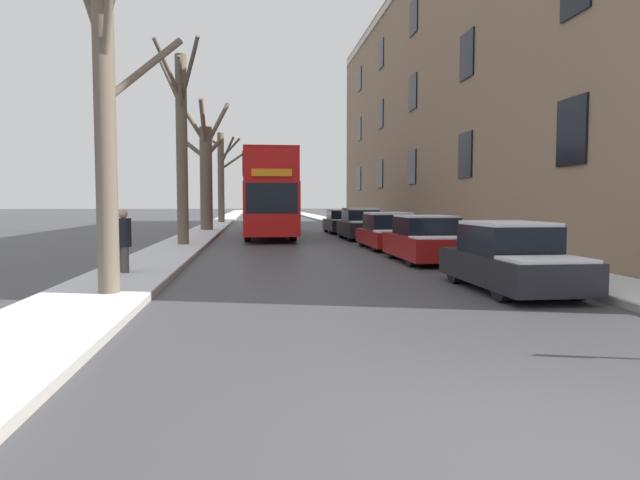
# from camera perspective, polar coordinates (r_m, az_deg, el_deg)

# --- Properties ---
(ground_plane) EXTENTS (320.00, 320.00, 0.00)m
(ground_plane) POSITION_cam_1_polar(r_m,az_deg,el_deg) (4.81, 22.69, -18.99)
(ground_plane) COLOR #424247
(sidewalk_left) EXTENTS (2.06, 130.00, 0.16)m
(sidewalk_left) POSITION_cam_1_polar(r_m,az_deg,el_deg) (56.95, -9.62, 1.98)
(sidewalk_left) COLOR gray
(sidewalk_left) RESTS_ON ground
(sidewalk_right) EXTENTS (2.06, 130.00, 0.16)m
(sidewalk_right) POSITION_cam_1_polar(r_m,az_deg,el_deg) (57.35, 0.75, 2.04)
(sidewalk_right) COLOR gray
(sidewalk_right) RESTS_ON ground
(terrace_facade_right) EXTENTS (9.10, 43.42, 14.63)m
(terrace_facade_right) POSITION_cam_1_polar(r_m,az_deg,el_deg) (32.77, 17.12, 13.25)
(terrace_facade_right) COLOR #8C7056
(terrace_facade_right) RESTS_ON ground
(bare_tree_left_0) EXTENTS (2.32, 2.46, 7.47)m
(bare_tree_left_0) POSITION_cam_1_polar(r_m,az_deg,el_deg) (11.34, -20.60, 12.53)
(bare_tree_left_0) COLOR brown
(bare_tree_left_0) RESTS_ON ground
(bare_tree_left_1) EXTENTS (2.06, 3.23, 7.92)m
(bare_tree_left_1) POSITION_cam_1_polar(r_m,az_deg,el_deg) (23.58, -13.71, 9.53)
(bare_tree_left_1) COLOR brown
(bare_tree_left_1) RESTS_ON ground
(bare_tree_left_2) EXTENTS (3.17, 3.56, 8.09)m
(bare_tree_left_2) POSITION_cam_1_polar(r_m,az_deg,el_deg) (35.64, -11.35, 6.89)
(bare_tree_left_2) COLOR brown
(bare_tree_left_2) RESTS_ON ground
(bare_tree_left_3) EXTENTS (3.99, 4.33, 7.67)m
(bare_tree_left_3) POSITION_cam_1_polar(r_m,az_deg,el_deg) (48.98, -9.77, 6.47)
(bare_tree_left_3) COLOR brown
(bare_tree_left_3) RESTS_ON ground
(double_decker_bus) EXTENTS (2.51, 11.81, 4.29)m
(double_decker_bus) POSITION_cam_1_polar(r_m,az_deg,el_deg) (30.41, -5.19, 4.89)
(double_decker_bus) COLOR red
(double_decker_bus) RESTS_ON ground
(parked_car_0) EXTENTS (1.68, 4.07, 1.44)m
(parked_car_0) POSITION_cam_1_polar(r_m,az_deg,el_deg) (12.44, 18.47, -1.85)
(parked_car_0) COLOR black
(parked_car_0) RESTS_ON ground
(parked_car_1) EXTENTS (1.85, 4.01, 1.43)m
(parked_car_1) POSITION_cam_1_polar(r_m,az_deg,el_deg) (17.79, 10.61, -0.06)
(parked_car_1) COLOR maroon
(parked_car_1) RESTS_ON ground
(parked_car_2) EXTENTS (1.84, 4.36, 1.44)m
(parked_car_2) POSITION_cam_1_polar(r_m,az_deg,el_deg) (22.60, 6.85, 0.78)
(parked_car_2) COLOR maroon
(parked_car_2) RESTS_ON ground
(parked_car_3) EXTENTS (1.80, 4.31, 1.55)m
(parked_car_3) POSITION_cam_1_polar(r_m,az_deg,el_deg) (28.32, 4.09, 1.50)
(parked_car_3) COLOR black
(parked_car_3) RESTS_ON ground
(parked_car_4) EXTENTS (1.85, 4.51, 1.39)m
(parked_car_4) POSITION_cam_1_polar(r_m,az_deg,el_deg) (34.14, 2.24, 1.79)
(parked_car_4) COLOR black
(parked_car_4) RESTS_ON ground
(oncoming_van) EXTENTS (2.02, 5.16, 2.34)m
(oncoming_van) POSITION_cam_1_polar(r_m,az_deg,el_deg) (48.61, -6.10, 3.10)
(oncoming_van) COLOR white
(oncoming_van) RESTS_ON ground
(pedestrian_left_sidewalk) EXTENTS (0.36, 0.36, 1.67)m
(pedestrian_left_sidewalk) POSITION_cam_1_polar(r_m,az_deg,el_deg) (14.37, -19.04, -0.08)
(pedestrian_left_sidewalk) COLOR #4C4742
(pedestrian_left_sidewalk) RESTS_ON ground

